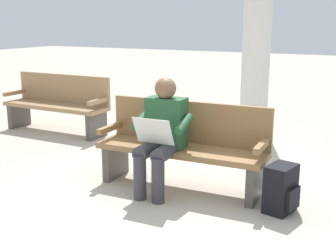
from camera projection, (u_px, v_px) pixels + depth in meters
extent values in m
plane|color=#B7AD99|center=(180.00, 188.00, 4.69)|extent=(40.00, 40.00, 0.00)
cube|color=olive|center=(181.00, 150.00, 4.60)|extent=(1.82, 0.56, 0.06)
cube|color=olive|center=(189.00, 122.00, 4.73)|extent=(1.80, 0.14, 0.45)
cube|color=olive|center=(262.00, 146.00, 4.21)|extent=(0.08, 0.48, 0.06)
cube|color=olive|center=(111.00, 128.00, 4.92)|extent=(0.08, 0.48, 0.06)
cube|color=#4C4742|center=(255.00, 182.00, 4.32)|extent=(0.10, 0.44, 0.39)
cube|color=#4C4742|center=(116.00, 160.00, 4.98)|extent=(0.10, 0.44, 0.39)
cube|color=#23512D|center=(166.00, 122.00, 4.54)|extent=(0.41, 0.24, 0.52)
sphere|color=brown|center=(166.00, 88.00, 4.44)|extent=(0.22, 0.22, 0.22)
cylinder|color=#38383D|center=(166.00, 152.00, 4.37)|extent=(0.17, 0.43, 0.15)
cylinder|color=#38383D|center=(149.00, 149.00, 4.46)|extent=(0.17, 0.43, 0.15)
cylinder|color=#38383D|center=(158.00, 181.00, 4.26)|extent=(0.13, 0.13, 0.45)
cylinder|color=#38383D|center=(140.00, 178.00, 4.35)|extent=(0.13, 0.13, 0.45)
cylinder|color=#23512D|center=(184.00, 124.00, 4.35)|extent=(0.10, 0.32, 0.18)
cylinder|color=#23512D|center=(141.00, 120.00, 4.55)|extent=(0.10, 0.32, 0.18)
cube|color=silver|center=(153.00, 131.00, 4.29)|extent=(0.41, 0.15, 0.27)
cube|color=black|center=(281.00, 189.00, 4.06)|extent=(0.28, 0.35, 0.45)
cube|color=black|center=(293.00, 199.00, 4.00)|extent=(0.09, 0.22, 0.20)
cube|color=#9E7A51|center=(55.00, 106.00, 6.95)|extent=(1.80, 0.48, 0.06)
cube|color=#9E7A51|center=(63.00, 88.00, 7.07)|extent=(1.80, 0.05, 0.45)
cube|color=#9E7A51|center=(98.00, 101.00, 6.53)|extent=(0.06, 0.48, 0.06)
cube|color=#9E7A51|center=(15.00, 93.00, 7.30)|extent=(0.06, 0.48, 0.06)
cube|color=#4C4742|center=(97.00, 125.00, 6.64)|extent=(0.08, 0.43, 0.39)
cube|color=#4C4742|center=(19.00, 115.00, 7.37)|extent=(0.08, 0.43, 0.39)
cylinder|color=silver|center=(258.00, 10.00, 6.78)|extent=(0.44, 0.44, 3.79)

